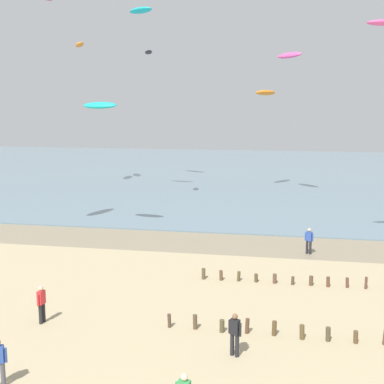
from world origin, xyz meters
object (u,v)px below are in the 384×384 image
(person_far_down_beach, at_px, (235,333))
(kite_aloft_6, at_px, (266,93))
(kite_aloft_8, at_px, (141,10))
(kite_aloft_5, at_px, (100,105))
(kite_aloft_11, at_px, (80,45))
(person_nearest_camera, at_px, (42,303))
(person_mid_beach, at_px, (309,240))
(kite_aloft_0, at_px, (290,55))
(kite_aloft_13, at_px, (149,52))

(person_far_down_beach, bearing_deg, kite_aloft_6, 90.73)
(kite_aloft_8, bearing_deg, kite_aloft_5, -50.60)
(person_far_down_beach, bearing_deg, kite_aloft_11, 119.82)
(kite_aloft_8, bearing_deg, person_far_down_beach, -38.38)
(person_far_down_beach, xyz_separation_m, kite_aloft_11, (-21.09, 36.79, 15.21))
(person_nearest_camera, distance_m, kite_aloft_6, 38.87)
(person_nearest_camera, height_order, kite_aloft_8, kite_aloft_8)
(person_mid_beach, distance_m, person_far_down_beach, 14.66)
(person_far_down_beach, height_order, kite_aloft_11, kite_aloft_11)
(kite_aloft_11, bearing_deg, person_nearest_camera, 175.67)
(kite_aloft_0, distance_m, kite_aloft_13, 13.61)
(person_nearest_camera, relative_size, kite_aloft_13, 0.86)
(person_far_down_beach, height_order, kite_aloft_8, kite_aloft_8)
(person_far_down_beach, xyz_separation_m, kite_aloft_6, (-0.48, 38.14, 9.90))
(person_far_down_beach, relative_size, kite_aloft_8, 0.49)
(person_mid_beach, bearing_deg, kite_aloft_0, 94.60)
(person_mid_beach, bearing_deg, kite_aloft_13, 135.98)
(kite_aloft_13, bearing_deg, person_far_down_beach, 11.10)
(kite_aloft_8, xyz_separation_m, kite_aloft_11, (-6.40, -2.45, -3.88))
(person_mid_beach, distance_m, kite_aloft_6, 26.14)
(person_far_down_beach, relative_size, kite_aloft_0, 0.53)
(kite_aloft_8, height_order, kite_aloft_13, kite_aloft_8)
(person_mid_beach, distance_m, kite_aloft_8, 36.27)
(kite_aloft_8, bearing_deg, kite_aloft_11, -127.97)
(kite_aloft_0, bearing_deg, kite_aloft_11, 37.55)
(person_nearest_camera, relative_size, kite_aloft_11, 0.59)
(person_far_down_beach, height_order, kite_aloft_13, kite_aloft_13)
(person_mid_beach, relative_size, person_far_down_beach, 1.00)
(person_nearest_camera, distance_m, kite_aloft_13, 29.77)
(person_mid_beach, distance_m, kite_aloft_5, 17.28)
(kite_aloft_5, height_order, kite_aloft_11, kite_aloft_11)
(kite_aloft_13, bearing_deg, kite_aloft_11, -140.55)
(kite_aloft_0, xyz_separation_m, kite_aloft_5, (-13.31, -16.18, -4.75))
(kite_aloft_0, relative_size, kite_aloft_6, 0.94)
(kite_aloft_6, bearing_deg, kite_aloft_0, 55.57)
(kite_aloft_5, height_order, kite_aloft_13, kite_aloft_13)
(person_nearest_camera, height_order, kite_aloft_6, kite_aloft_6)
(person_far_down_beach, bearing_deg, person_mid_beach, 76.57)
(kite_aloft_0, bearing_deg, kite_aloft_5, 97.74)
(person_nearest_camera, distance_m, kite_aloft_8, 42.76)
(person_nearest_camera, relative_size, kite_aloft_0, 0.53)
(kite_aloft_0, bearing_deg, person_mid_beach, 141.77)
(person_mid_beach, bearing_deg, kite_aloft_11, 137.39)
(kite_aloft_0, xyz_separation_m, kite_aloft_6, (-2.39, 5.24, -3.41))
(kite_aloft_13, bearing_deg, kite_aloft_5, -13.09)
(kite_aloft_8, bearing_deg, kite_aloft_6, 26.66)
(person_nearest_camera, bearing_deg, kite_aloft_6, 77.45)
(kite_aloft_6, bearing_deg, person_far_down_beach, 31.82)
(kite_aloft_0, distance_m, kite_aloft_6, 6.70)
(person_nearest_camera, height_order, kite_aloft_11, kite_aloft_11)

